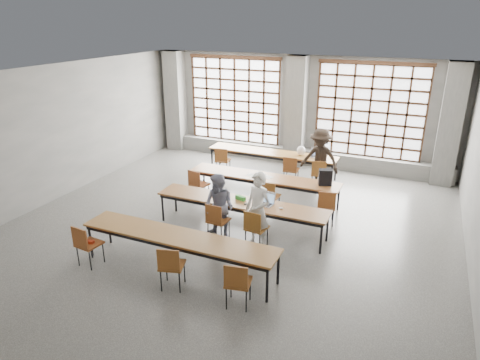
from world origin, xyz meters
name	(u,v)px	position (x,y,z in m)	size (l,w,h in m)	color
floor	(227,230)	(0.00, 0.00, 0.00)	(11.00, 11.00, 0.00)	#484846
ceiling	(225,76)	(0.00, 0.00, 3.50)	(11.00, 11.00, 0.00)	silver
wall_back	(299,110)	(0.00, 5.50, 1.75)	(10.00, 10.00, 0.00)	#595957
wall_front	(5,306)	(0.00, -5.50, 1.75)	(10.00, 10.00, 0.00)	#595957
wall_left	(53,134)	(-5.00, 0.00, 1.75)	(11.00, 11.00, 0.00)	#595957
column_left	(176,101)	(-4.50, 5.22, 1.75)	(0.60, 0.55, 3.50)	#5C5C5A
column_mid	(296,112)	(0.00, 5.22, 1.75)	(0.60, 0.55, 3.50)	#5C5C5A
column_right	(450,125)	(4.50, 5.22, 1.75)	(0.60, 0.55, 3.50)	#5C5C5A
window_left	(235,101)	(-2.25, 5.42, 1.90)	(3.32, 0.12, 3.00)	white
window_right	(370,112)	(2.25, 5.42, 1.90)	(3.32, 0.12, 3.00)	white
sill_ledge	(295,155)	(0.00, 5.30, 0.25)	(9.80, 0.35, 0.50)	#5C5C5A
desk_row_a	(272,154)	(-0.32, 3.90, 0.66)	(4.00, 0.70, 0.73)	brown
desk_row_b	(263,179)	(0.19, 1.82, 0.66)	(4.00, 0.70, 0.73)	brown
desk_row_c	(241,204)	(0.30, 0.12, 0.66)	(4.00, 0.70, 0.73)	brown
desk_row_d	(178,239)	(-0.16, -1.83, 0.66)	(4.00, 0.70, 0.73)	brown
chair_back_left	(222,158)	(-1.71, 3.27, 0.54)	(0.48, 0.48, 0.88)	brown
chair_back_mid	(291,168)	(0.49, 3.27, 0.54)	(0.45, 0.45, 0.88)	brown
chair_back_right	(319,172)	(1.30, 3.27, 0.54)	(0.51, 0.51, 0.88)	brown
chair_mid_left	(197,182)	(-1.43, 1.19, 0.54)	(0.50, 0.50, 0.88)	brown
chair_mid_centre	(269,194)	(0.58, 1.19, 0.54)	(0.44, 0.45, 0.88)	brown
chair_mid_right	(327,204)	(2.00, 1.19, 0.54)	(0.50, 0.50, 0.88)	brown
chair_front_left	(217,218)	(-0.01, -0.51, 0.54)	(0.45, 0.46, 0.88)	brown
chair_front_right	(255,226)	(0.88, -0.51, 0.54)	(0.47, 0.48, 0.88)	brown
chair_near_left	(86,242)	(-1.87, -2.46, 0.54)	(0.46, 0.47, 0.88)	brown
chair_near_mid	(171,263)	(0.06, -2.46, 0.54)	(0.52, 0.52, 0.88)	brown
chair_near_right	(237,280)	(1.35, -2.46, 0.54)	(0.50, 0.50, 0.88)	brown
student_male	(258,210)	(0.90, -0.38, 0.84)	(0.61, 0.40, 1.67)	silver
student_female	(219,207)	(0.00, -0.38, 0.74)	(0.72, 0.56, 1.49)	#171B46
student_back	(320,159)	(1.28, 3.40, 0.87)	(1.12, 0.65, 1.74)	black
laptop_front	(266,201)	(0.85, 0.23, 0.79)	(0.40, 0.36, 0.26)	#AAAAAE
laptop_back	(316,155)	(1.03, 4.01, 0.79)	(0.38, 0.33, 0.26)	#B6B6BB
mouse	(281,208)	(1.25, 0.10, 0.75)	(0.10, 0.06, 0.04)	white
green_box	(240,198)	(0.25, 0.20, 0.78)	(0.25, 0.09, 0.09)	green
phone	(247,204)	(0.48, 0.02, 0.74)	(0.13, 0.06, 0.01)	black
paper_sheet_b	(252,175)	(-0.11, 1.77, 0.73)	(0.30, 0.21, 0.00)	white
paper_sheet_c	(267,177)	(0.29, 1.82, 0.73)	(0.30, 0.21, 0.00)	white
backpack	(325,177)	(1.79, 1.87, 0.93)	(0.32, 0.20, 0.40)	black
plastic_bag	(301,151)	(0.58, 3.95, 0.87)	(0.26, 0.21, 0.29)	white
red_pouch	(89,242)	(-1.86, -2.38, 0.50)	(0.20, 0.08, 0.06)	#992912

